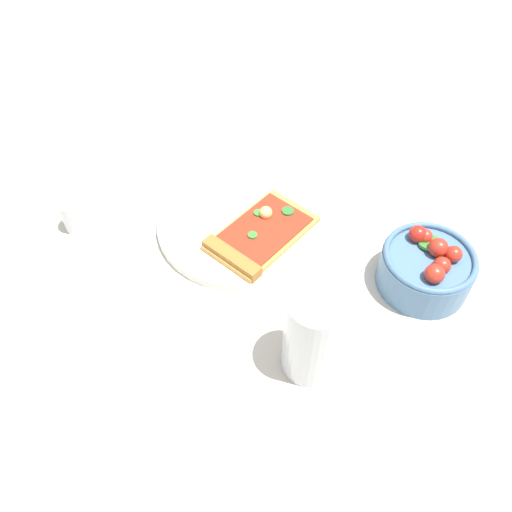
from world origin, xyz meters
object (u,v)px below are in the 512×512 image
Objects in this scene: soda_glass at (314,334)px; pepper_shaker at (73,212)px; salad_bowl at (426,268)px; plate at (241,223)px; pizza_slice_main at (259,235)px.

pepper_shaker is (0.34, 0.22, -0.03)m from soda_glass.
salad_bowl is 1.95× the size of pepper_shaker.
pizza_slice_main is at bearing -167.24° from plate.
pepper_shaker reaches higher than plate.
plate is 0.05m from pizza_slice_main.
plate is 0.25m from soda_glass.
soda_glass is (-0.05, 0.20, 0.03)m from salad_bowl.
plate is 0.25m from pepper_shaker.
soda_glass is at bearing 103.56° from salad_bowl.
pepper_shaker is at bearing 66.90° from plate.
pepper_shaker is (0.30, 0.41, -0.00)m from salad_bowl.
pizza_slice_main is 1.48× the size of salad_bowl.
soda_glass reaches higher than plate.
salad_bowl reaches higher than pizza_slice_main.
soda_glass is 0.41m from pepper_shaker.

